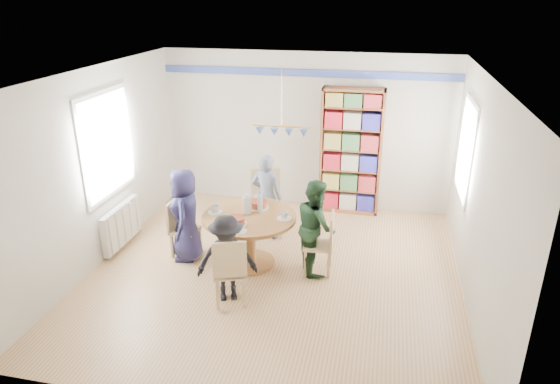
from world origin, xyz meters
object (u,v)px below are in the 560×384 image
(dining_table, at_px, (250,228))
(chair_near, at_px, (230,269))
(chair_far, at_px, (266,199))
(person_near, at_px, (227,258))
(person_far, at_px, (267,197))
(chair_right, at_px, (324,241))
(bookshelf, at_px, (351,153))
(person_left, at_px, (185,215))
(chair_left, at_px, (180,226))
(radiator, at_px, (122,225))
(person_right, at_px, (316,226))

(dining_table, height_order, chair_near, chair_near)
(chair_far, bearing_deg, person_near, -91.00)
(chair_far, height_order, person_far, person_far)
(dining_table, bearing_deg, chair_right, -0.36)
(bookshelf, bearing_deg, dining_table, -119.14)
(dining_table, distance_m, person_left, 0.94)
(dining_table, xyz_separation_m, person_near, (-0.04, -0.89, 0.02))
(person_left, height_order, person_far, person_left)
(chair_right, xyz_separation_m, chair_far, (-1.05, 1.04, 0.09))
(chair_near, bearing_deg, person_near, 121.06)
(chair_near, distance_m, person_near, 0.16)
(dining_table, xyz_separation_m, chair_far, (-0.01, 1.03, 0.02))
(chair_far, bearing_deg, chair_near, -88.88)
(person_left, bearing_deg, chair_near, 30.26)
(chair_near, xyz_separation_m, bookshelf, (1.17, 3.17, 0.56))
(chair_left, bearing_deg, chair_right, -1.40)
(radiator, xyz_separation_m, chair_left, (0.98, -0.06, 0.11))
(radiator, distance_m, person_far, 2.23)
(chair_near, bearing_deg, person_right, 49.85)
(dining_table, xyz_separation_m, chair_left, (-1.05, 0.04, -0.09))
(person_right, height_order, person_near, person_right)
(chair_left, xyz_separation_m, chair_near, (1.08, -1.06, 0.04))
(radiator, relative_size, person_right, 0.75)
(person_right, bearing_deg, person_near, 112.39)
(person_left, bearing_deg, person_far, 119.23)
(chair_right, height_order, person_near, person_near)
(person_left, xyz_separation_m, person_right, (1.85, 0.05, -0.01))
(chair_near, bearing_deg, bookshelf, 69.76)
(dining_table, relative_size, chair_left, 1.54)
(chair_right, bearing_deg, chair_far, 135.29)
(chair_near, height_order, person_right, person_right)
(dining_table, distance_m, chair_far, 1.03)
(chair_near, height_order, bookshelf, bookshelf)
(radiator, height_order, chair_far, chair_far)
(chair_left, xyz_separation_m, person_near, (1.01, -0.94, 0.11))
(person_left, bearing_deg, person_near, 31.72)
(person_right, distance_m, person_near, 1.34)
(chair_right, xyz_separation_m, chair_near, (-1.01, -1.01, 0.03))
(person_right, bearing_deg, chair_far, 21.32)
(chair_right, bearing_deg, radiator, 177.85)
(person_left, bearing_deg, dining_table, 77.32)
(dining_table, relative_size, chair_near, 1.41)
(radiator, xyz_separation_m, chair_near, (2.06, -1.12, 0.16))
(chair_left, distance_m, person_near, 1.38)
(person_far, distance_m, person_near, 1.78)
(person_right, xyz_separation_m, person_near, (-0.96, -0.93, -0.09))
(chair_right, distance_m, chair_far, 1.48)
(bookshelf, bearing_deg, chair_left, -136.89)
(person_near, bearing_deg, bookshelf, 48.10)
(dining_table, distance_m, bookshelf, 2.51)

